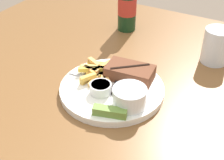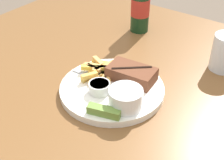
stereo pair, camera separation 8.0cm
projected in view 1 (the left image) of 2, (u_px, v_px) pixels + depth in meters
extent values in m
cube|color=brown|center=(112.00, 98.00, 0.83)|extent=(1.29, 1.16, 0.04)
cylinder|color=brown|center=(64.00, 65.00, 1.65)|extent=(0.06, 0.06, 0.70)
cylinder|color=white|center=(112.00, 90.00, 0.82)|extent=(0.27, 0.27, 0.01)
cylinder|color=white|center=(112.00, 87.00, 0.81)|extent=(0.27, 0.27, 0.00)
cube|color=brown|center=(130.00, 72.00, 0.83)|extent=(0.13, 0.08, 0.04)
cube|color=black|center=(130.00, 66.00, 0.82)|extent=(0.08, 0.07, 0.00)
cube|color=gold|center=(94.00, 73.00, 0.85)|extent=(0.04, 0.04, 0.01)
cube|color=gold|center=(94.00, 71.00, 0.86)|extent=(0.07, 0.03, 0.01)
cube|color=gold|center=(90.00, 77.00, 0.84)|extent=(0.03, 0.07, 0.01)
cube|color=#DFAC5A|center=(96.00, 78.00, 0.83)|extent=(0.02, 0.07, 0.01)
cube|color=#DAA550|center=(98.00, 68.00, 0.85)|extent=(0.08, 0.03, 0.01)
cube|color=#EAB754|center=(99.00, 76.00, 0.84)|extent=(0.04, 0.05, 0.01)
cube|color=gold|center=(88.00, 77.00, 0.82)|extent=(0.03, 0.05, 0.01)
cube|color=#DDA356|center=(94.00, 62.00, 0.88)|extent=(0.05, 0.03, 0.01)
cube|color=#EEA74B|center=(101.00, 67.00, 0.85)|extent=(0.03, 0.08, 0.01)
cube|color=#F2B158|center=(103.00, 74.00, 0.85)|extent=(0.07, 0.06, 0.01)
cube|color=#EFB859|center=(103.00, 75.00, 0.84)|extent=(0.07, 0.02, 0.01)
cube|color=tan|center=(104.00, 77.00, 0.84)|extent=(0.04, 0.07, 0.01)
cube|color=#E1A155|center=(89.00, 69.00, 0.85)|extent=(0.06, 0.01, 0.01)
cube|color=gold|center=(101.00, 64.00, 0.89)|extent=(0.08, 0.04, 0.01)
cube|color=gold|center=(92.00, 69.00, 0.85)|extent=(0.07, 0.05, 0.01)
cylinder|color=white|center=(130.00, 97.00, 0.74)|extent=(0.08, 0.08, 0.05)
cylinder|color=beige|center=(130.00, 91.00, 0.73)|extent=(0.08, 0.08, 0.01)
cylinder|color=silver|center=(101.00, 88.00, 0.78)|extent=(0.06, 0.06, 0.03)
cylinder|color=black|center=(101.00, 85.00, 0.78)|extent=(0.05, 0.05, 0.01)
cube|color=olive|center=(110.00, 112.00, 0.72)|extent=(0.08, 0.04, 0.02)
cube|color=#B7B7BC|center=(85.00, 78.00, 0.84)|extent=(0.10, 0.02, 0.00)
cube|color=#B7B7BC|center=(106.00, 85.00, 0.81)|extent=(0.03, 0.00, 0.00)
cube|color=#B7B7BC|center=(107.00, 84.00, 0.82)|extent=(0.03, 0.00, 0.00)
cube|color=#B7B7BC|center=(108.00, 83.00, 0.82)|extent=(0.03, 0.00, 0.00)
cube|color=#B7B7BC|center=(124.00, 71.00, 0.87)|extent=(0.04, 0.11, 0.00)
cube|color=black|center=(116.00, 88.00, 0.80)|extent=(0.03, 0.06, 0.01)
cylinder|color=#143319|center=(127.00, 8.00, 1.08)|extent=(0.06, 0.06, 0.16)
cylinder|color=#B22D23|center=(127.00, 6.00, 1.07)|extent=(0.06, 0.06, 0.06)
cylinder|color=silver|center=(216.00, 46.00, 0.92)|extent=(0.08, 0.08, 0.11)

